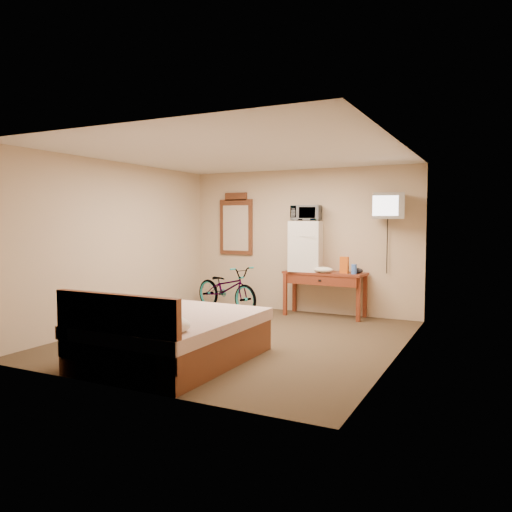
% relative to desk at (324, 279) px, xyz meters
% --- Properties ---
extents(room, '(4.60, 4.64, 2.50)m').
position_rel_desk_xyz_m(room, '(-0.53, -2.00, 0.62)').
color(room, '#3F301F').
rests_on(room, ground).
extents(desk, '(1.40, 0.62, 0.75)m').
position_rel_desk_xyz_m(desk, '(0.00, 0.00, 0.00)').
color(desk, maroon).
rests_on(desk, floor).
extents(mini_fridge, '(0.59, 0.57, 0.85)m').
position_rel_desk_xyz_m(mini_fridge, '(-0.35, 0.05, 0.54)').
color(mini_fridge, white).
rests_on(mini_fridge, desk).
extents(microwave, '(0.52, 0.39, 0.27)m').
position_rel_desk_xyz_m(microwave, '(-0.35, 0.05, 1.10)').
color(microwave, white).
rests_on(microwave, mini_fridge).
extents(snack_bag, '(0.14, 0.08, 0.27)m').
position_rel_desk_xyz_m(snack_bag, '(0.35, -0.03, 0.25)').
color(snack_bag, '#D75B13').
rests_on(snack_bag, desk).
extents(blue_cup, '(0.09, 0.09, 0.16)m').
position_rel_desk_xyz_m(blue_cup, '(0.53, -0.08, 0.20)').
color(blue_cup, '#4072DB').
rests_on(blue_cup, desk).
extents(cloth_cream, '(0.32, 0.25, 0.10)m').
position_rel_desk_xyz_m(cloth_cream, '(0.03, -0.12, 0.17)').
color(cloth_cream, silver).
rests_on(cloth_cream, desk).
extents(cloth_dark_a, '(0.24, 0.18, 0.09)m').
position_rel_desk_xyz_m(cloth_dark_a, '(-0.49, -0.10, 0.16)').
color(cloth_dark_a, black).
rests_on(cloth_dark_a, desk).
extents(cloth_dark_b, '(0.19, 0.16, 0.09)m').
position_rel_desk_xyz_m(cloth_dark_b, '(0.54, 0.06, 0.16)').
color(cloth_dark_b, black).
rests_on(cloth_dark_b, desk).
extents(crt_television, '(0.55, 0.62, 0.40)m').
position_rel_desk_xyz_m(crt_television, '(1.03, 0.02, 1.20)').
color(crt_television, black).
rests_on(crt_television, room).
extents(wall_mirror, '(0.68, 0.04, 1.15)m').
position_rel_desk_xyz_m(wall_mirror, '(-1.82, 0.27, 0.90)').
color(wall_mirror, brown).
rests_on(wall_mirror, room).
extents(bicycle, '(1.63, 1.02, 0.81)m').
position_rel_desk_xyz_m(bicycle, '(-1.73, -0.25, -0.23)').
color(bicycle, black).
rests_on(bicycle, floor).
extents(bed, '(1.56, 2.05, 0.90)m').
position_rel_desk_xyz_m(bed, '(-0.67, -3.37, -0.34)').
color(bed, brown).
rests_on(bed, floor).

